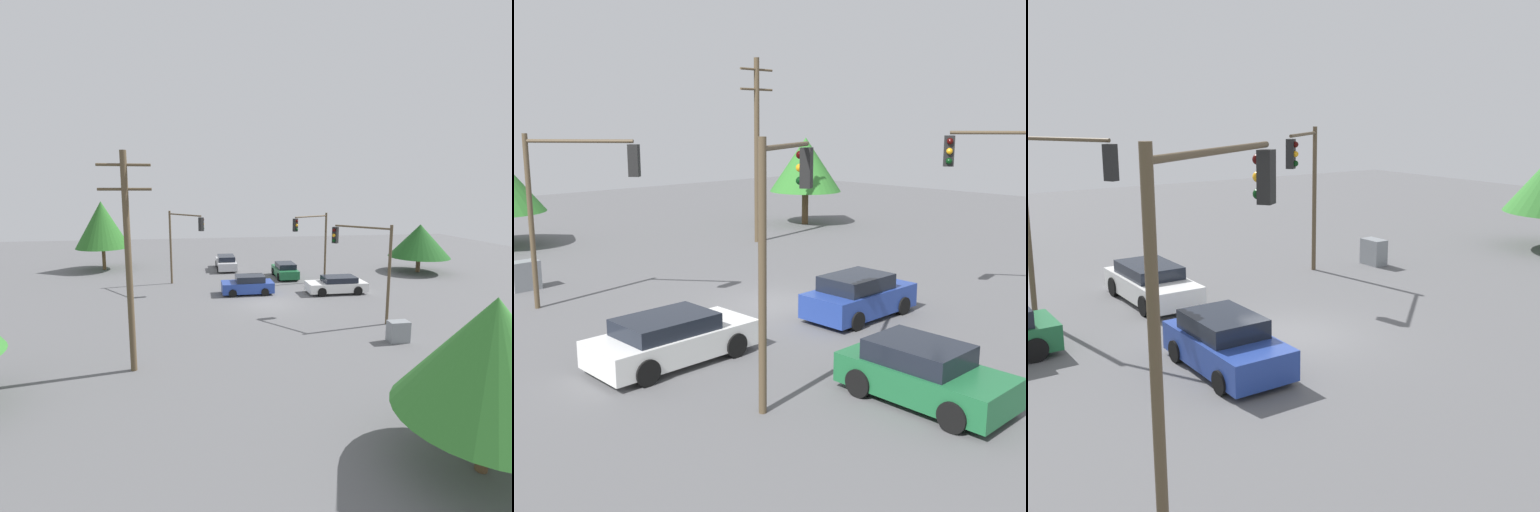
{
  "view_description": "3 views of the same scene",
  "coord_description": "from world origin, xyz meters",
  "views": [
    {
      "loc": [
        -5.21,
        -27.2,
        8.05
      ],
      "look_at": [
        -0.55,
        1.93,
        3.14
      ],
      "focal_mm": 28.0,
      "sensor_mm": 36.0,
      "label": 1
    },
    {
      "loc": [
        15.38,
        15.69,
        6.36
      ],
      "look_at": [
        1.0,
        0.73,
        2.04
      ],
      "focal_mm": 45.0,
      "sensor_mm": 36.0,
      "label": 2
    },
    {
      "loc": [
        -14.96,
        10.64,
        6.68
      ],
      "look_at": [
        -0.3,
        0.53,
        2.62
      ],
      "focal_mm": 45.0,
      "sensor_mm": 36.0,
      "label": 3
    }
  ],
  "objects": [
    {
      "name": "sedan_blue",
      "position": [
        -1.03,
        2.88,
        0.7
      ],
      "size": [
        4.0,
        1.97,
        1.46
      ],
      "rotation": [
        0.0,
        0.0,
        1.57
      ],
      "color": "#233D93",
      "rests_on": "ground_plane"
    },
    {
      "name": "traffic_signal_cross",
      "position": [
        5.28,
        -4.36,
        4.14
      ],
      "size": [
        2.69,
        3.19,
        6.02
      ],
      "rotation": [
        0.0,
        0.0,
        2.26
      ],
      "color": "brown",
      "rests_on": "ground_plane"
    },
    {
      "name": "electrical_cabinet",
      "position": [
        5.52,
        -8.3,
        0.57
      ],
      "size": [
        1.1,
        0.66,
        1.14
      ],
      "primitive_type": "cube",
      "color": "gray",
      "rests_on": "ground_plane"
    },
    {
      "name": "sedan_white",
      "position": [
        5.9,
        2.0,
        0.66
      ],
      "size": [
        4.64,
        2.02,
        1.33
      ],
      "rotation": [
        0.0,
        0.0,
        1.57
      ],
      "color": "silver",
      "rests_on": "ground_plane"
    },
    {
      "name": "traffic_signal_aux",
      "position": [
        4.94,
        5.23,
        4.18
      ],
      "size": [
        3.5,
        2.07,
        6.09
      ],
      "rotation": [
        0.0,
        0.0,
        3.64
      ],
      "color": "brown",
      "rests_on": "ground_plane"
    },
    {
      "name": "traffic_signal_main",
      "position": [
        -6.03,
        5.95,
        4.35
      ],
      "size": [
        2.89,
        3.82,
        6.29
      ],
      "rotation": [
        0.0,
        0.0,
        -0.94
      ],
      "color": "brown",
      "rests_on": "ground_plane"
    },
    {
      "name": "ground_plane",
      "position": [
        0.0,
        0.0,
        0.0
      ],
      "size": [
        80.0,
        80.0,
        0.0
      ],
      "primitive_type": "plane",
      "color": "#5B5B5E"
    }
  ]
}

